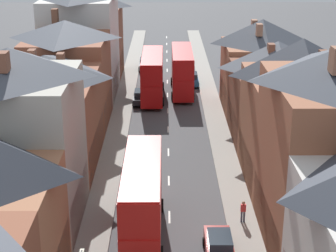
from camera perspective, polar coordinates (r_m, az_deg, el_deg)
pavement_left at (r=59.32m, az=-4.94°, el=0.38°), size 2.20×104.00×0.14m
pavement_right at (r=59.37m, az=4.92°, el=0.40°), size 2.20×104.00×0.14m
centre_line_dashes at (r=57.27m, az=0.00°, el=-0.35°), size 0.14×97.80×0.01m
terrace_row_left at (r=46.12m, az=-12.68°, el=1.61°), size 8.00×73.65×14.40m
terrace_row_right at (r=38.48m, az=15.53°, el=-2.63°), size 8.00×58.90×13.62m
double_decker_bus_lead at (r=68.95m, az=1.44°, el=5.68°), size 2.74×10.80×5.30m
double_decker_bus_mid_street at (r=66.75m, az=-1.60°, el=5.18°), size 2.74×10.80×5.30m
double_decker_bus_far_approaching at (r=37.40m, az=-2.62°, el=-7.36°), size 2.74×10.80×5.30m
car_near_blue at (r=72.64m, az=2.39°, el=4.80°), size 1.90×4.14×1.66m
car_parked_left_a at (r=65.40m, az=-2.76°, el=3.01°), size 1.90×4.38×1.59m
car_parked_right_a at (r=80.56m, az=-2.31°, el=6.34°), size 1.90×4.27×1.64m
car_mid_black at (r=36.17m, az=5.24°, el=-12.06°), size 1.90×4.21×1.69m
pedestrian_mid_right at (r=39.95m, az=7.64°, el=-8.51°), size 0.36×0.22×1.61m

